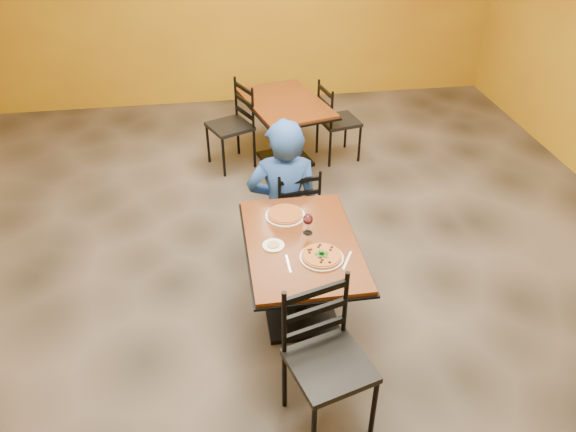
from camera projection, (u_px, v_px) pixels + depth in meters
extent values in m
cube|color=black|center=(291.00, 275.00, 4.85)|extent=(7.00, 8.00, 0.01)
cube|color=brown|center=(302.00, 243.00, 4.03)|extent=(0.80, 1.20, 0.03)
cube|color=black|center=(302.00, 246.00, 4.04)|extent=(0.83, 1.23, 0.02)
cylinder|color=black|center=(301.00, 281.00, 4.23)|extent=(0.12, 0.12, 0.66)
cube|color=black|center=(300.00, 314.00, 4.43)|extent=(0.55, 0.55, 0.04)
cube|color=brown|center=(285.00, 102.00, 6.15)|extent=(1.04, 1.32, 0.03)
cube|color=black|center=(285.00, 104.00, 6.17)|extent=(1.08, 1.36, 0.02)
cylinder|color=black|center=(285.00, 132.00, 6.36)|extent=(0.12, 0.12, 0.66)
cube|color=black|center=(285.00, 159.00, 6.56)|extent=(0.65, 0.65, 0.04)
imported|color=#1B4897|center=(284.00, 190.00, 4.77)|extent=(0.69, 0.48, 1.33)
cylinder|color=white|center=(322.00, 257.00, 3.86)|extent=(0.31, 0.31, 0.01)
cylinder|color=maroon|center=(322.00, 256.00, 3.85)|extent=(0.28, 0.28, 0.02)
cylinder|color=white|center=(285.00, 216.00, 4.28)|extent=(0.31, 0.31, 0.01)
cylinder|color=#BB7A24|center=(285.00, 214.00, 4.28)|extent=(0.28, 0.28, 0.02)
cylinder|color=white|center=(273.00, 246.00, 3.97)|extent=(0.16, 0.16, 0.01)
cylinder|color=tan|center=(273.00, 245.00, 3.97)|extent=(0.09, 0.09, 0.01)
cube|color=silver|center=(288.00, 264.00, 3.81)|extent=(0.02, 0.19, 0.00)
cube|color=silver|center=(347.00, 260.00, 3.84)|extent=(0.11, 0.19, 0.00)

